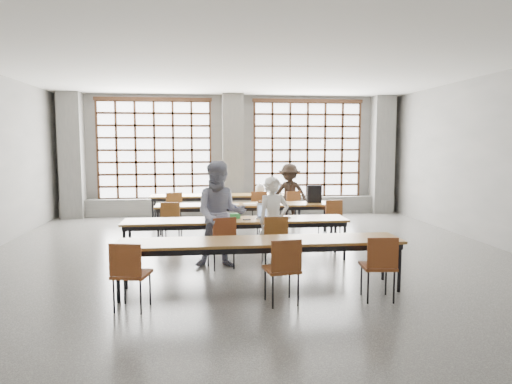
# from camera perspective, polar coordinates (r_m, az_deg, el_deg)

# --- Properties ---
(floor) EXTENTS (11.00, 11.00, 0.00)m
(floor) POSITION_cam_1_polar(r_m,az_deg,el_deg) (8.34, -0.55, -8.37)
(floor) COLOR #4A4A47
(floor) RESTS_ON ground
(ceiling) EXTENTS (11.00, 11.00, 0.00)m
(ceiling) POSITION_cam_1_polar(r_m,az_deg,el_deg) (8.21, -0.57, 16.03)
(ceiling) COLOR silver
(ceiling) RESTS_ON floor
(wall_back) EXTENTS (10.00, 0.00, 10.00)m
(wall_back) POSITION_cam_1_polar(r_m,az_deg,el_deg) (13.57, -2.98, 4.64)
(wall_back) COLOR slate
(wall_back) RESTS_ON floor
(wall_front) EXTENTS (10.00, 0.00, 10.00)m
(wall_front) POSITION_cam_1_polar(r_m,az_deg,el_deg) (2.69, 11.70, -0.96)
(wall_front) COLOR slate
(wall_front) RESTS_ON floor
(column_left) EXTENTS (0.60, 0.55, 3.50)m
(column_left) POSITION_cam_1_polar(r_m,az_deg,el_deg) (13.76, -22.01, 4.23)
(column_left) COLOR #595957
(column_left) RESTS_ON floor
(column_mid) EXTENTS (0.60, 0.55, 3.50)m
(column_mid) POSITION_cam_1_polar(r_m,az_deg,el_deg) (13.29, -2.91, 4.61)
(column_mid) COLOR #595957
(column_mid) RESTS_ON floor
(column_right) EXTENTS (0.60, 0.55, 3.50)m
(column_right) POSITION_cam_1_polar(r_m,az_deg,el_deg) (14.29, 15.46, 4.50)
(column_right) COLOR #595957
(column_right) RESTS_ON floor
(window_left) EXTENTS (3.32, 0.12, 3.00)m
(window_left) POSITION_cam_1_polar(r_m,az_deg,el_deg) (13.53, -12.55, 5.14)
(window_left) COLOR white
(window_left) RESTS_ON wall_back
(window_right) EXTENTS (3.32, 0.12, 3.00)m
(window_right) POSITION_cam_1_polar(r_m,az_deg,el_deg) (13.81, 6.44, 5.26)
(window_right) COLOR white
(window_right) RESTS_ON wall_back
(sill_ledge) EXTENTS (9.80, 0.35, 0.50)m
(sill_ledge) POSITION_cam_1_polar(r_m,az_deg,el_deg) (13.49, -2.89, -1.77)
(sill_ledge) COLOR #595957
(sill_ledge) RESTS_ON floor
(desk_row_a) EXTENTS (4.00, 0.70, 0.73)m
(desk_row_a) POSITION_cam_1_polar(r_m,az_deg,el_deg) (12.19, -3.66, -0.63)
(desk_row_a) COLOR brown
(desk_row_a) RESTS_ON floor
(desk_row_b) EXTENTS (4.00, 0.70, 0.73)m
(desk_row_b) POSITION_cam_1_polar(r_m,az_deg,el_deg) (10.31, -1.34, -1.84)
(desk_row_b) COLOR brown
(desk_row_b) RESTS_ON floor
(desk_row_c) EXTENTS (4.00, 0.70, 0.73)m
(desk_row_c) POSITION_cam_1_polar(r_m,az_deg,el_deg) (8.21, -2.48, -3.87)
(desk_row_c) COLOR brown
(desk_row_c) RESTS_ON floor
(desk_row_d) EXTENTS (4.00, 0.70, 0.73)m
(desk_row_d) POSITION_cam_1_polar(r_m,az_deg,el_deg) (6.46, 0.63, -6.56)
(desk_row_d) COLOR brown
(desk_row_d) RESTS_ON floor
(chair_back_left) EXTENTS (0.52, 0.53, 0.88)m
(chair_back_left) POSITION_cam_1_polar(r_m,az_deg,el_deg) (11.60, -10.31, -1.70)
(chair_back_left) COLOR brown
(chair_back_left) RESTS_ON floor
(chair_back_mid) EXTENTS (0.47, 0.47, 0.88)m
(chair_back_mid) POSITION_cam_1_polar(r_m,az_deg,el_deg) (11.65, 0.39, -1.57)
(chair_back_mid) COLOR brown
(chair_back_mid) RESTS_ON floor
(chair_back_right) EXTENTS (0.53, 0.53, 0.88)m
(chair_back_right) POSITION_cam_1_polar(r_m,az_deg,el_deg) (11.78, 4.41, -1.50)
(chair_back_right) COLOR brown
(chair_back_right) RESTS_ON floor
(chair_mid_left) EXTENTS (0.46, 0.47, 0.88)m
(chair_mid_left) POSITION_cam_1_polar(r_m,az_deg,el_deg) (9.69, -10.54, -3.21)
(chair_mid_left) COLOR brown
(chair_mid_left) RESTS_ON floor
(chair_mid_centre) EXTENTS (0.42, 0.43, 0.88)m
(chair_mid_centre) POSITION_cam_1_polar(r_m,az_deg,el_deg) (9.75, 1.33, -3.05)
(chair_mid_centre) COLOR brown
(chair_mid_centre) RESTS_ON floor
(chair_mid_right) EXTENTS (0.50, 0.51, 0.88)m
(chair_mid_right) POSITION_cam_1_polar(r_m,az_deg,el_deg) (10.05, 9.38, -2.87)
(chair_mid_right) COLOR brown
(chair_mid_right) RESTS_ON floor
(chair_front_left) EXTENTS (0.52, 0.53, 0.88)m
(chair_front_left) POSITION_cam_1_polar(r_m,az_deg,el_deg) (7.60, -4.24, -5.65)
(chair_front_left) COLOR maroon
(chair_front_left) RESTS_ON floor
(chair_front_right) EXTENTS (0.43, 0.44, 0.88)m
(chair_front_right) POSITION_cam_1_polar(r_m,az_deg,el_deg) (7.69, 2.36, -5.52)
(chair_front_right) COLOR brown
(chair_front_right) RESTS_ON floor
(chair_near_left) EXTENTS (0.50, 0.50, 0.88)m
(chair_near_left) POSITION_cam_1_polar(r_m,az_deg,el_deg) (5.91, -15.56, -9.27)
(chair_near_left) COLOR brown
(chair_near_left) RESTS_ON floor
(chair_near_mid) EXTENTS (0.48, 0.48, 0.88)m
(chair_near_mid) POSITION_cam_1_polar(r_m,az_deg,el_deg) (5.92, 3.45, -9.03)
(chair_near_mid) COLOR maroon
(chair_near_mid) RESTS_ON floor
(chair_near_right) EXTENTS (0.46, 0.46, 0.88)m
(chair_near_right) POSITION_cam_1_polar(r_m,az_deg,el_deg) (6.26, 15.20, -8.39)
(chair_near_right) COLOR brown
(chair_near_right) RESTS_ON floor
(student_male) EXTENTS (0.63, 0.49, 1.52)m
(student_male) POSITION_cam_1_polar(r_m,az_deg,el_deg) (7.77, 2.20, -3.71)
(student_male) COLOR white
(student_male) RESTS_ON floor
(student_female) EXTENTS (0.90, 0.71, 1.79)m
(student_female) POSITION_cam_1_polar(r_m,az_deg,el_deg) (7.66, -4.47, -2.83)
(student_female) COLOR #1A214F
(student_female) RESTS_ON floor
(student_back) EXTENTS (1.16, 0.95, 1.56)m
(student_back) POSITION_cam_1_polar(r_m,az_deg,el_deg) (11.87, 4.19, -0.24)
(student_back) COLOR black
(student_back) RESTS_ON floor
(laptop_front) EXTENTS (0.41, 0.37, 0.26)m
(laptop_front) POSITION_cam_1_polar(r_m,az_deg,el_deg) (8.35, 1.31, -2.81)
(laptop_front) COLOR #B7B7BC
(laptop_front) RESTS_ON desk_row_c
(laptop_back) EXTENTS (0.41, 0.36, 0.26)m
(laptop_back) POSITION_cam_1_polar(r_m,az_deg,el_deg) (12.42, 2.49, 0.08)
(laptop_back) COLOR #B5B5BA
(laptop_back) RESTS_ON desk_row_a
(mouse) EXTENTS (0.11, 0.08, 0.04)m
(mouse) POSITION_cam_1_polar(r_m,az_deg,el_deg) (8.30, 4.09, -3.18)
(mouse) COLOR silver
(mouse) RESTS_ON desk_row_c
(green_box) EXTENTS (0.26, 0.12, 0.09)m
(green_box) POSITION_cam_1_polar(r_m,az_deg,el_deg) (8.27, -2.87, -3.02)
(green_box) COLOR #2D8C3D
(green_box) RESTS_ON desk_row_c
(phone) EXTENTS (0.14, 0.10, 0.01)m
(phone) POSITION_cam_1_polar(r_m,az_deg,el_deg) (8.11, -1.17, -3.46)
(phone) COLOR black
(phone) RESTS_ON desk_row_c
(paper_sheet_a) EXTENTS (0.36, 0.33, 0.00)m
(paper_sheet_a) POSITION_cam_1_polar(r_m,az_deg,el_deg) (10.31, -4.69, -1.48)
(paper_sheet_a) COLOR silver
(paper_sheet_a) RESTS_ON desk_row_b
(paper_sheet_b) EXTENTS (0.31, 0.23, 0.00)m
(paper_sheet_b) POSITION_cam_1_polar(r_m,az_deg,el_deg) (10.23, -2.99, -1.53)
(paper_sheet_b) COLOR white
(paper_sheet_b) RESTS_ON desk_row_b
(paper_sheet_c) EXTENTS (0.31, 0.23, 0.00)m
(paper_sheet_c) POSITION_cam_1_polar(r_m,az_deg,el_deg) (10.31, -0.79, -1.47)
(paper_sheet_c) COLOR white
(paper_sheet_c) RESTS_ON desk_row_b
(backpack) EXTENTS (0.33, 0.22, 0.40)m
(backpack) POSITION_cam_1_polar(r_m,az_deg,el_deg) (10.59, 7.28, -0.23)
(backpack) COLOR black
(backpack) RESTS_ON desk_row_b
(plastic_bag) EXTENTS (0.30, 0.26, 0.29)m
(plastic_bag) POSITION_cam_1_polar(r_m,az_deg,el_deg) (12.29, 0.51, 0.41)
(plastic_bag) COLOR white
(plastic_bag) RESTS_ON desk_row_a
(red_pouch) EXTENTS (0.21, 0.12, 0.06)m
(red_pouch) POSITION_cam_1_polar(r_m,az_deg,el_deg) (5.99, -15.27, -9.41)
(red_pouch) COLOR maroon
(red_pouch) RESTS_ON chair_near_left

